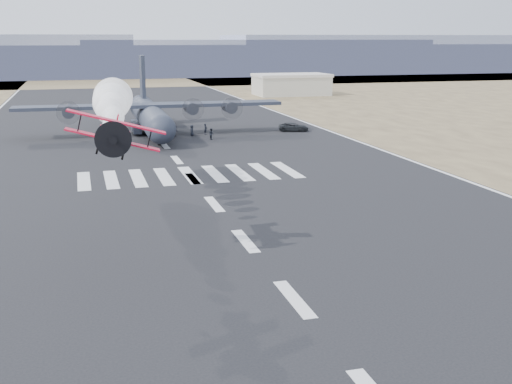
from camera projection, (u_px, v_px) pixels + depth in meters
name	position (u px, v px, depth m)	size (l,w,h in m)	color
scrub_far	(110.00, 80.00, 243.69)	(500.00, 80.00, 0.00)	brown
runway_markings	(177.00, 160.00, 84.37)	(60.00, 260.00, 0.01)	silver
ridge_seg_d	(105.00, 60.00, 270.29)	(150.00, 50.00, 13.00)	gray
ridge_seg_e	(254.00, 57.00, 286.89)	(150.00, 50.00, 15.00)	gray
ridge_seg_f	(386.00, 54.00, 303.49)	(150.00, 50.00, 17.00)	gray
ridge_seg_g	(504.00, 57.00, 320.79)	(150.00, 50.00, 13.00)	gray
hangar_right	(291.00, 84.00, 179.93)	(20.50, 12.50, 5.90)	#A4A091
aerobatic_biplane	(114.00, 133.00, 44.32)	(6.62, 6.08, 3.41)	red
smoke_trail	(111.00, 101.00, 65.05)	(4.27, 26.12, 4.27)	white
transport_aircraft	(150.00, 114.00, 107.38)	(43.44, 35.82, 12.58)	#1F232F
support_vehicle	(294.00, 127.00, 110.33)	(2.38, 5.17, 1.44)	black
crew_a	(206.00, 129.00, 106.49)	(0.64, 0.53, 1.77)	black
crew_b	(176.00, 131.00, 104.54)	(0.84, 0.52, 1.73)	black
crew_c	(164.00, 136.00, 99.61)	(1.06, 0.49, 1.63)	black
crew_d	(104.00, 139.00, 96.22)	(1.01, 0.52, 1.72)	black
crew_e	(192.00, 130.00, 104.98)	(0.88, 0.54, 1.81)	black
crew_f	(107.00, 132.00, 102.75)	(1.68, 0.54, 1.82)	black
crew_g	(171.00, 133.00, 101.78)	(0.68, 0.56, 1.86)	black
crew_h	(211.00, 134.00, 101.24)	(0.86, 0.53, 1.77)	black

